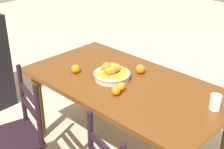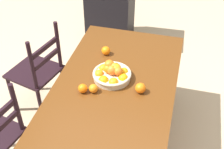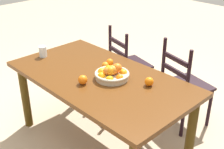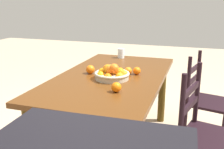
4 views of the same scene
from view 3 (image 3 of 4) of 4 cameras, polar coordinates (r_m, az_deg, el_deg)
The scene contains 10 objects.
ground_plane at distance 3.06m, azimuth -2.08°, elevation -12.74°, with size 12.00×12.00×0.00m, color tan.
dining_table at distance 2.70m, azimuth -2.30°, elevation -2.25°, with size 1.70×0.92×0.74m.
chair_near_window at distance 3.61m, azimuth 2.95°, elevation 1.75°, with size 0.50×0.50×0.90m.
chair_by_cabinet at distance 3.17m, azimuth 13.50°, elevation -2.27°, with size 0.51×0.51×0.95m.
fruit_bowl at distance 2.58m, azimuth 0.00°, elevation 0.19°, with size 0.30×0.30×0.15m.
orange_loose_0 at distance 2.83m, azimuth -0.42°, elevation 2.34°, with size 0.07×0.07×0.07m, color orange.
orange_loose_1 at distance 2.51m, azimuth -5.59°, elevation -1.01°, with size 0.08×0.08×0.08m, color orange.
orange_loose_2 at distance 2.49m, azimuth 7.08°, elevation -1.35°, with size 0.07×0.07×0.07m, color orange.
orange_loose_3 at distance 2.77m, azimuth -1.27°, elevation 1.74°, with size 0.07×0.07×0.07m, color orange.
drinking_glass at distance 3.10m, azimuth -13.04°, elevation 4.29°, with size 0.08×0.08×0.11m, color silver.
Camera 3 is at (1.78, -1.56, 1.95)m, focal length 47.97 mm.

